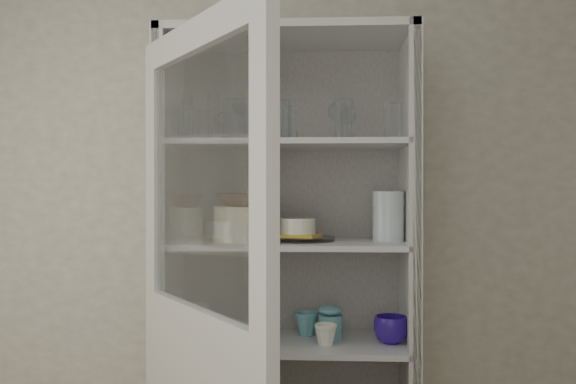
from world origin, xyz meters
The scene contains 32 objects.
wall_back centered at (0.00, 1.50, 1.30)m, with size 3.60×0.02×2.60m, color #A49F8B.
pantry_cabinet centered at (0.20, 1.34, 0.94)m, with size 1.00×0.45×2.10m.
cupboard_door centered at (-0.04, 0.68, 0.87)m, with size 0.55×0.76×2.00m.
tumbler_0 centered at (-0.21, 1.16, 1.73)m, with size 0.07×0.07×0.14m, color silver.
tumbler_1 centered at (0.02, 1.17, 1.73)m, with size 0.07×0.07×0.14m, color silver.
tumbler_2 centered at (0.01, 1.12, 1.74)m, with size 0.08×0.08×0.15m, color silver.
tumbler_3 centered at (0.22, 1.13, 1.72)m, with size 0.06×0.06×0.12m, color silver.
tumbler_4 centered at (0.18, 1.13, 1.74)m, with size 0.08×0.08×0.15m, color silver.
tumbler_5 centered at (0.42, 1.16, 1.74)m, with size 0.08×0.08×0.15m, color silver.
tumbler_6 centered at (0.61, 1.17, 1.73)m, with size 0.07×0.07×0.14m, color silver.
tumbler_7 centered at (-0.21, 1.24, 1.73)m, with size 0.07×0.07×0.14m, color silver.
tumbler_8 centered at (-0.13, 1.25, 1.72)m, with size 0.06×0.06×0.13m, color silver.
tumbler_9 centered at (-0.03, 1.29, 1.73)m, with size 0.07×0.07×0.14m, color silver.
tumbler_10 centered at (0.05, 1.27, 1.73)m, with size 0.07×0.07×0.14m, color silver.
goblet_0 centered at (-0.08, 1.39, 1.74)m, with size 0.07×0.07×0.15m, color silver, non-canonical shape.
goblet_1 centered at (-0.02, 1.38, 1.76)m, with size 0.08×0.08×0.19m, color silver, non-canonical shape.
goblet_2 centered at (0.45, 1.40, 1.74)m, with size 0.07×0.07×0.17m, color silver, non-canonical shape.
goblet_3 centered at (0.40, 1.35, 1.76)m, with size 0.08×0.08×0.19m, color silver, non-canonical shape.
plate_stack_front centered at (0.02, 1.21, 1.30)m, with size 0.23×0.23×0.07m, color white.
plate_stack_back centered at (0.03, 1.41, 1.29)m, with size 0.21×0.21×0.06m, color white.
cream_bowl centered at (0.02, 1.21, 1.37)m, with size 0.23×0.23×0.07m, color #F3EABC.
terracotta_bowl centered at (0.02, 1.21, 1.43)m, with size 0.21×0.21×0.05m, color #512C1E.
glass_platter centered at (0.24, 1.27, 1.27)m, with size 0.30×0.30×0.02m, color silver.
yellow_trivet centered at (0.24, 1.27, 1.28)m, with size 0.16×0.16×0.01m, color gold.
white_ramekin centered at (0.24, 1.27, 1.32)m, with size 0.14×0.14×0.06m, color white.
grey_bowl_stack centered at (0.60, 1.27, 1.36)m, with size 0.12×0.12×0.20m, color silver.
mug_blue centered at (0.61, 1.23, 0.91)m, with size 0.14×0.14×0.11m, color navy.
mug_teal centered at (0.27, 1.34, 0.91)m, with size 0.10×0.10×0.10m, color teal.
mug_white centered at (0.35, 1.18, 0.90)m, with size 0.09×0.09×0.08m, color white.
teal_jar centered at (0.37, 1.28, 0.92)m, with size 0.10×0.10×0.12m.
measuring_cups centered at (0.04, 1.19, 0.88)m, with size 0.10×0.10×0.04m, color #9699A9.
white_canister centered at (-0.18, 1.29, 0.93)m, with size 0.11×0.11×0.13m, color white.
Camera 1 is at (0.34, -1.19, 1.47)m, focal length 38.00 mm.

